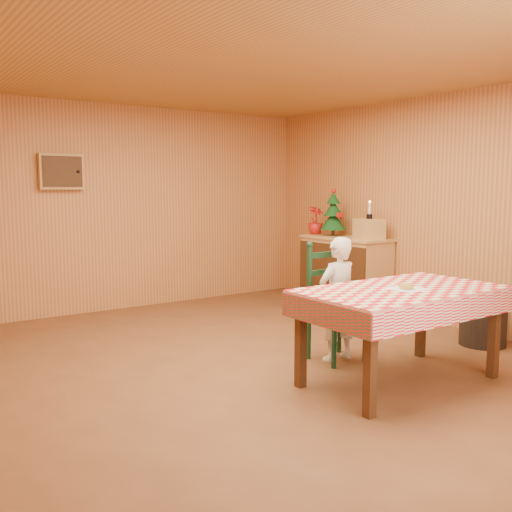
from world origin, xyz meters
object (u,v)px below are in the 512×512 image
at_px(dining_table, 401,298).
at_px(crate, 369,229).
at_px(ladder_chair, 333,304).
at_px(shelf_unit, 345,273).
at_px(seated_child, 337,299).
at_px(storage_bin, 483,323).
at_px(christmas_tree, 333,214).

distance_m(dining_table, crate, 2.58).
xyz_separation_m(ladder_chair, shelf_unit, (1.64, 1.56, -0.04)).
bearing_deg(shelf_unit, seated_child, -135.48).
bearing_deg(storage_bin, shelf_unit, 87.04).
xyz_separation_m(ladder_chair, seated_child, (-0.00, -0.06, 0.06)).
bearing_deg(dining_table, storage_bin, 9.69).
xyz_separation_m(seated_child, crate, (1.65, 1.21, 0.49)).
height_order(dining_table, crate, crate).
bearing_deg(ladder_chair, seated_child, -90.00).
distance_m(crate, storage_bin, 1.88).
height_order(crate, christmas_tree, christmas_tree).
height_order(dining_table, ladder_chair, ladder_chair).
bearing_deg(dining_table, seated_child, 90.00).
xyz_separation_m(crate, christmas_tree, (-0.00, 0.65, 0.16)).
relative_size(shelf_unit, storage_bin, 2.77).
xyz_separation_m(shelf_unit, crate, (0.01, -0.40, 0.59)).
xyz_separation_m(dining_table, christmas_tree, (1.65, 2.59, 0.52)).
xyz_separation_m(ladder_chair, storage_bin, (1.53, -0.52, -0.28)).
height_order(dining_table, seated_child, seated_child).
bearing_deg(shelf_unit, dining_table, -125.00).
relative_size(ladder_chair, crate, 3.60).
bearing_deg(ladder_chair, crate, 35.04).
relative_size(ladder_chair, shelf_unit, 0.87).
distance_m(shelf_unit, storage_bin, 2.10).
relative_size(shelf_unit, christmas_tree, 2.00).
distance_m(dining_table, christmas_tree, 3.12).
bearing_deg(christmas_tree, storage_bin, -92.85).
height_order(seated_child, crate, crate).
relative_size(dining_table, storage_bin, 3.69).
relative_size(dining_table, seated_child, 1.47).
bearing_deg(storage_bin, ladder_chair, 161.10).
height_order(ladder_chair, crate, crate).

